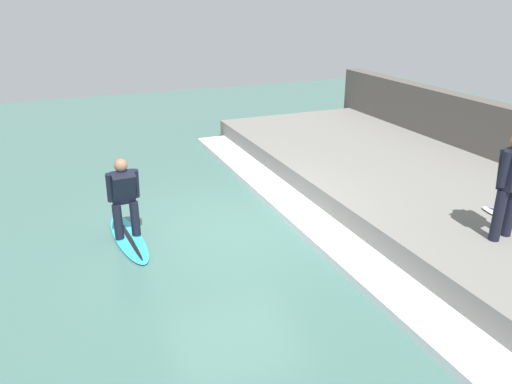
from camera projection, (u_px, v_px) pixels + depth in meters
ground_plane at (232, 231)px, 9.04m from camera, size 28.00×28.00×0.00m
concrete_ledge at (413, 187)px, 10.37m from camera, size 4.40×11.97×0.54m
back_wall at (506, 146)px, 11.01m from camera, size 0.50×12.57×1.73m
wave_foam_crest at (302, 215)px, 9.52m from camera, size 0.79×11.37×0.15m
surfboard_riding at (128, 238)px, 8.74m from camera, size 0.61×2.11×0.07m
surfer_riding at (124, 195)px, 8.43m from camera, size 0.55×0.46×1.43m
surfer_waiting_near at (511, 181)px, 7.30m from camera, size 0.55×0.34×1.63m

